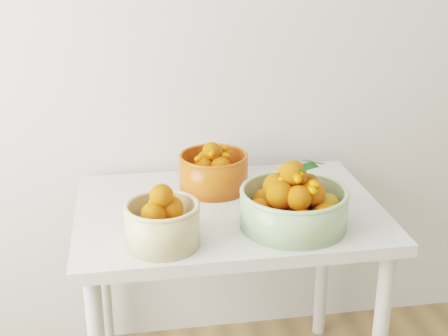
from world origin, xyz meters
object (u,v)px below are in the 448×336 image
(bowl_cream, at_px, (163,222))
(bowl_green, at_px, (294,204))
(bowl_orange, at_px, (214,171))
(table, at_px, (229,233))

(bowl_cream, distance_m, bowl_green, 0.41)
(bowl_orange, bearing_deg, table, -80.53)
(table, height_order, bowl_orange, bowl_orange)
(bowl_cream, height_order, bowl_green, bowl_green)
(table, relative_size, bowl_green, 2.60)
(bowl_green, distance_m, bowl_orange, 0.38)
(bowl_cream, relative_size, bowl_green, 0.61)
(bowl_green, bearing_deg, table, 136.25)
(table, distance_m, bowl_green, 0.29)
(bowl_cream, xyz_separation_m, bowl_green, (0.40, 0.06, 0.00))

